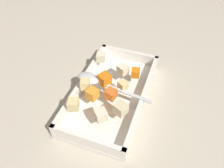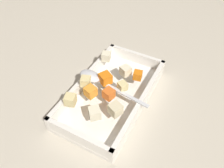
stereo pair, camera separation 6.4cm
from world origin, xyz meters
TOP-DOWN VIEW (x-y plane):
  - ground_plane at (0.00, 0.00)m, footprint 4.00×4.00m
  - baking_dish at (0.00, 0.01)m, footprint 0.37×0.20m
  - carrot_chunk_mid_right at (0.01, 0.04)m, footprint 0.04×0.04m
  - carrot_chunk_heap_top at (-0.06, 0.05)m, footprint 0.04×0.04m
  - carrot_chunk_corner_nw at (0.07, -0.04)m, footprint 0.03×0.03m
  - carrot_chunk_rim_edge at (-0.04, -0.00)m, footprint 0.03×0.03m
  - potato_chunk_corner_se at (0.07, 0.00)m, footprint 0.04×0.04m
  - potato_chunk_center at (-0.11, -0.00)m, footprint 0.04×0.04m
  - potato_chunk_near_spoon at (-0.08, -0.04)m, footprint 0.04×0.04m
  - potato_chunk_front_center at (0.10, 0.09)m, footprint 0.03×0.03m
  - potato_chunk_back_center at (0.01, -0.02)m, footprint 0.03×0.03m
  - potato_chunk_heap_side at (-0.03, 0.08)m, footprint 0.03×0.03m
  - potato_chunk_corner_sw at (-0.11, 0.08)m, footprint 0.03×0.03m
  - serving_spoon at (0.00, 0.07)m, footprint 0.06×0.23m

SIDE VIEW (x-z plane):
  - ground_plane at x=0.00m, z-range 0.00..0.00m
  - baking_dish at x=0.00m, z-range -0.01..0.04m
  - serving_spoon at x=0.00m, z-range 0.05..0.07m
  - potato_chunk_back_center at x=0.01m, z-range 0.05..0.08m
  - carrot_chunk_corner_nw at x=0.07m, z-range 0.05..0.08m
  - potato_chunk_front_center at x=0.10m, z-range 0.05..0.08m
  - potato_chunk_heap_side at x=-0.03m, z-range 0.05..0.08m
  - carrot_chunk_rim_edge at x=-0.04m, z-range 0.05..0.08m
  - potato_chunk_corner_sw at x=-0.11m, z-range 0.05..0.08m
  - potato_chunk_corner_se at x=0.07m, z-range 0.05..0.08m
  - potato_chunk_center at x=-0.11m, z-range 0.05..0.08m
  - carrot_chunk_heap_top at x=-0.06m, z-range 0.05..0.08m
  - potato_chunk_near_spoon at x=-0.08m, z-range 0.05..0.08m
  - carrot_chunk_mid_right at x=0.01m, z-range 0.05..0.08m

